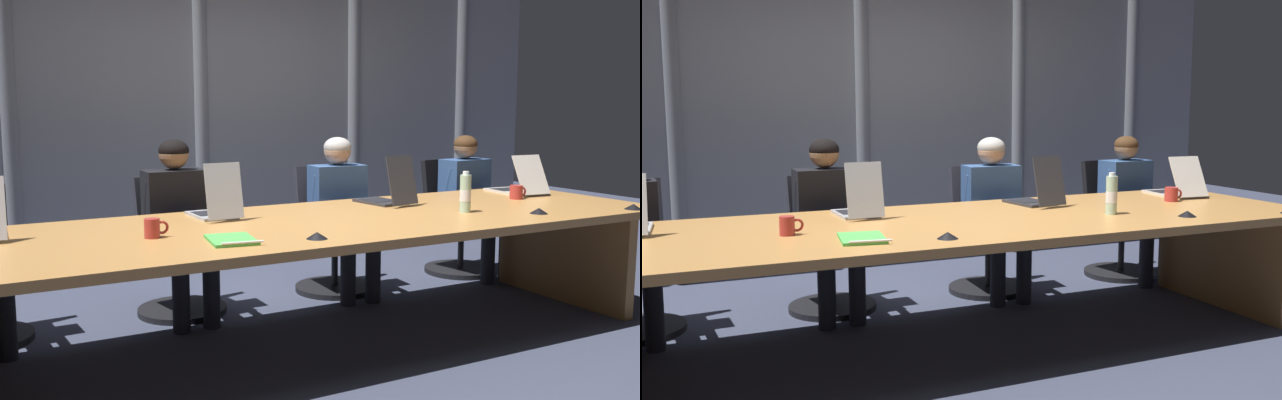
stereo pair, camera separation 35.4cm
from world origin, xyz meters
The scene contains 18 objects.
ground_plane centered at (0.00, 0.00, 0.00)m, with size 14.15×14.15×0.00m, color #383D51.
conference_table centered at (0.00, 0.00, 0.61)m, with size 4.36×1.39×0.74m.
curtain_backdrop centered at (0.00, 2.22, 1.45)m, with size 7.07×0.17×2.90m.
laptop_left_mid centered at (-0.57, 0.37, 0.81)m, with size 0.22×0.41×0.34m.
laptop_center centered at (0.64, 0.35, 0.81)m, with size 0.27×0.45×0.33m.
laptop_right_mid centered at (1.81, 0.36, 0.80)m, with size 0.29×0.49×0.29m.
office_chair_left_mid centered at (-0.59, 1.05, 0.35)m, with size 0.60×0.61×0.92m.
office_chair_center centered at (0.62, 1.05, 0.35)m, with size 0.60×0.60×0.93m.
office_chair_right_mid centered at (1.83, 1.05, 0.35)m, with size 0.60×0.60×0.94m.
person_left_mid centered at (-0.62, 0.90, 0.68)m, with size 0.41×0.55×1.18m.
person_center centered at (0.62, 0.90, 0.67)m, with size 0.44×0.57×1.17m.
person_right_mid centered at (1.85, 0.89, 0.65)m, with size 0.43×0.57×1.15m.
water_bottle_primary centered at (0.87, -0.17, 0.86)m, with size 0.07×0.07×0.26m.
coffee_mug_near centered at (-1.07, -0.06, 0.79)m, with size 0.13×0.08×0.10m.
coffee_mug_far centered at (1.59, 0.12, 0.79)m, with size 0.14×0.09×0.10m.
conference_mic_left_side centered at (1.24, -0.43, 0.76)m, with size 0.11×0.11×0.04m, color black.
conference_mic_right_side centered at (-0.35, -0.48, 0.76)m, with size 0.11×0.11×0.04m, color black.
spiral_notepad centered at (-0.75, -0.34, 0.75)m, with size 0.26×0.34×0.03m.
Camera 2 is at (-1.76, -3.79, 1.44)m, focal length 40.59 mm.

